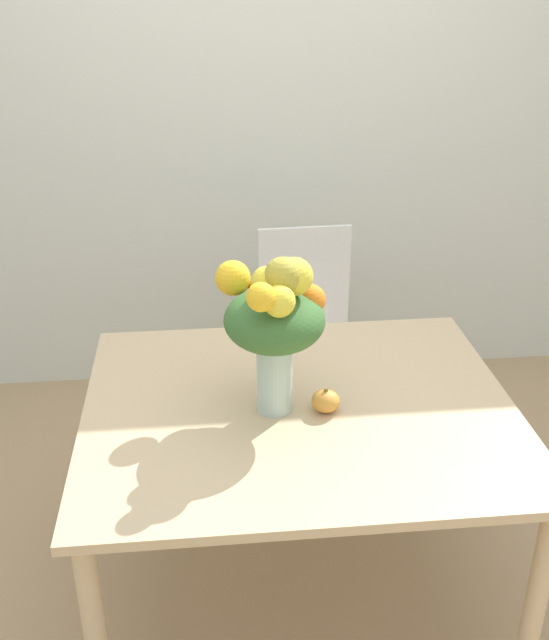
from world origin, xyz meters
TOP-DOWN VIEW (x-y plane):
  - ground_plane at (0.00, 0.00)m, footprint 12.00×12.00m
  - wall_back at (0.00, 1.54)m, footprint 8.00×0.06m
  - dining_table at (0.00, 0.00)m, footprint 1.33×1.12m
  - flower_vase at (-0.08, -0.01)m, footprint 0.32×0.35m
  - pumpkin at (0.07, -0.04)m, footprint 0.09×0.09m
  - dining_chair_near_window at (0.16, 0.89)m, footprint 0.44×0.44m

SIDE VIEW (x-z plane):
  - ground_plane at x=0.00m, z-range 0.00..0.00m
  - dining_chair_near_window at x=0.16m, z-range 0.01..0.97m
  - dining_table at x=0.00m, z-range 0.29..1.02m
  - pumpkin at x=0.07m, z-range 0.73..0.81m
  - flower_vase at x=-0.08m, z-range 0.79..1.29m
  - wall_back at x=0.00m, z-range 0.00..2.70m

